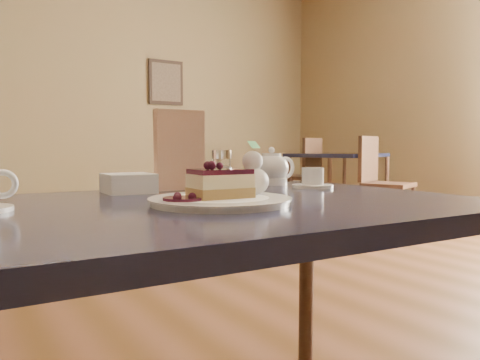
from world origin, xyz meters
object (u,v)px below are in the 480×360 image
cheesecake_slice (220,184)px  tea_set (280,171)px  bg_table_far_right (337,215)px  main_table (209,238)px  dessert_plate (220,201)px

cheesecake_slice → tea_set: (0.36, 0.29, 0.00)m
tea_set → bg_table_far_right: size_ratio=0.14×
main_table → tea_set: (0.36, 0.25, 0.11)m
dessert_plate → bg_table_far_right: (3.10, 2.88, -0.62)m
dessert_plate → tea_set: tea_set is taller
dessert_plate → cheesecake_slice: bearing=0.0°
cheesecake_slice → bg_table_far_right: bearing=44.8°
tea_set → bg_table_far_right: bearing=43.5°
main_table → cheesecake_slice: (-0.00, -0.05, 0.11)m
bg_table_far_right → dessert_plate: bearing=-157.4°
tea_set → cheesecake_slice: bearing=-140.9°
tea_set → bg_table_far_right: tea_set is taller
dessert_plate → tea_set: bearing=39.1°
main_table → tea_set: bearing=36.5°
tea_set → main_table: bearing=-145.3°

